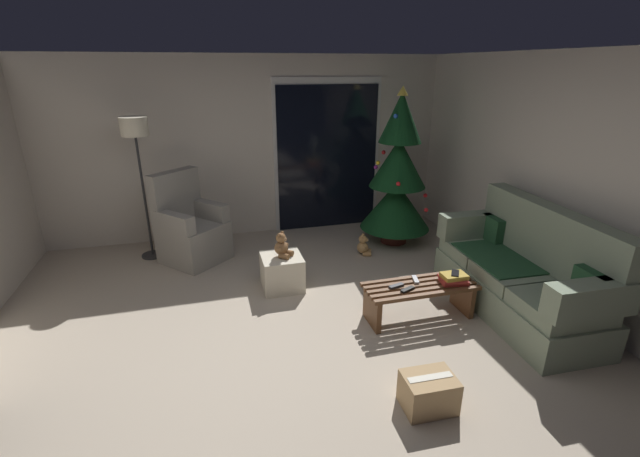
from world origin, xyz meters
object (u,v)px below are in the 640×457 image
at_px(remote_silver, 415,280).
at_px(teddy_bear_chestnut, 282,246).
at_px(book_stack, 454,279).
at_px(coffee_table, 419,295).
at_px(ottoman, 282,272).
at_px(cardboard_box_taped_mid_floor, 428,392).
at_px(couch, 522,274).
at_px(christmas_tree, 397,178).
at_px(floor_lamp, 136,141).
at_px(teddy_bear_honey_by_tree, 363,246).
at_px(armchair, 190,230).
at_px(remote_black, 408,289).
at_px(cell_phone, 455,273).
at_px(remote_graphite, 396,286).

relative_size(remote_silver, teddy_bear_chestnut, 0.55).
bearing_deg(book_stack, coffee_table, 169.56).
height_order(book_stack, ottoman, book_stack).
bearing_deg(book_stack, cardboard_box_taped_mid_floor, -127.51).
bearing_deg(ottoman, cardboard_box_taped_mid_floor, -71.73).
xyz_separation_m(couch, teddy_bear_chestnut, (-2.22, 1.09, 0.10)).
height_order(couch, remote_silver, couch).
relative_size(coffee_table, christmas_tree, 0.52).
height_order(ottoman, teddy_bear_chestnut, teddy_bear_chestnut).
distance_m(couch, floor_lamp, 4.56).
height_order(ottoman, teddy_bear_honey_by_tree, ottoman).
bearing_deg(teddy_bear_chestnut, armchair, 132.70).
relative_size(ottoman, teddy_bear_honey_by_tree, 1.54).
bearing_deg(remote_black, book_stack, -111.44).
distance_m(remote_silver, armchair, 2.89).
xyz_separation_m(floor_lamp, teddy_bear_honey_by_tree, (2.69, -0.68, -1.38)).
height_order(coffee_table, teddy_bear_chestnut, teddy_bear_chestnut).
distance_m(floor_lamp, teddy_bear_honey_by_tree, 3.10).
bearing_deg(cell_phone, christmas_tree, 115.98).
xyz_separation_m(remote_black, cell_phone, (0.51, 0.02, 0.10)).
height_order(coffee_table, cell_phone, cell_phone).
bearing_deg(cardboard_box_taped_mid_floor, ottoman, 108.27).
distance_m(remote_black, floor_lamp, 3.60).
relative_size(remote_graphite, book_stack, 0.55).
relative_size(cell_phone, floor_lamp, 0.08).
xyz_separation_m(remote_silver, cell_phone, (0.34, -0.14, 0.10)).
distance_m(couch, cardboard_box_taped_mid_floor, 1.85).
bearing_deg(teddy_bear_chestnut, couch, -26.22).
bearing_deg(book_stack, couch, -6.50).
bearing_deg(cell_phone, cardboard_box_taped_mid_floor, -94.51).
bearing_deg(christmas_tree, floor_lamp, 173.52).
distance_m(coffee_table, teddy_bear_chestnut, 1.54).
bearing_deg(ottoman, cell_phone, -33.75).
xyz_separation_m(remote_silver, teddy_bear_chestnut, (-1.17, 0.86, 0.13)).
bearing_deg(remote_silver, teddy_bear_chestnut, 158.25).
xyz_separation_m(remote_silver, cardboard_box_taped_mid_floor, (-0.49, -1.21, -0.24)).
xyz_separation_m(remote_black, teddy_bear_chestnut, (-1.01, 1.03, 0.13)).
height_order(teddy_bear_chestnut, teddy_bear_honey_by_tree, teddy_bear_chestnut).
height_order(remote_black, floor_lamp, floor_lamp).
bearing_deg(cell_phone, couch, 26.54).
distance_m(cell_phone, armchair, 3.24).
bearing_deg(christmas_tree, cardboard_box_taped_mid_floor, -109.79).
bearing_deg(ottoman, remote_black, -45.60).
xyz_separation_m(coffee_table, remote_black, (-0.17, -0.08, 0.13)).
bearing_deg(floor_lamp, remote_black, -42.98).
bearing_deg(floor_lamp, couch, -32.80).
bearing_deg(book_stack, floor_lamp, 142.32).
relative_size(christmas_tree, teddy_bear_chestnut, 7.40).
bearing_deg(teddy_bear_honey_by_tree, remote_silver, -90.86).
bearing_deg(armchair, remote_graphite, -46.27).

